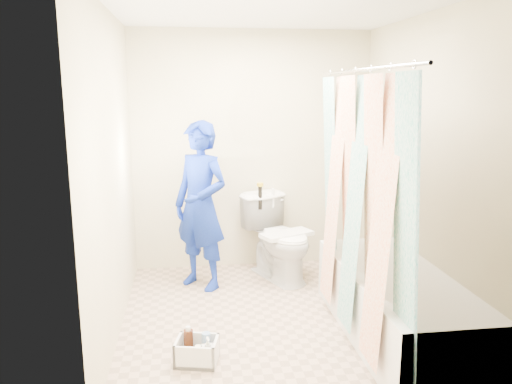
{
  "coord_description": "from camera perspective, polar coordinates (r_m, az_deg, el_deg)",
  "views": [
    {
      "loc": [
        -0.64,
        -3.7,
        1.83
      ],
      "look_at": [
        -0.08,
        0.39,
        0.97
      ],
      "focal_mm": 35.0,
      "sensor_mm": 36.0,
      "label": 1
    }
  ],
  "objects": [
    {
      "name": "floor",
      "position": [
        4.18,
        1.93,
        -14.22
      ],
      "size": [
        2.6,
        2.6,
        0.0
      ],
      "primitive_type": "plane",
      "color": "tan",
      "rests_on": "ground"
    },
    {
      "name": "ceiling",
      "position": [
        3.8,
        2.19,
        20.4
      ],
      "size": [
        2.4,
        2.6,
        0.02
      ],
      "primitive_type": "cube",
      "color": "white",
      "rests_on": "wall_back"
    },
    {
      "name": "wall_back",
      "position": [
        5.08,
        -0.45,
        4.65
      ],
      "size": [
        2.4,
        0.02,
        2.4
      ],
      "primitive_type": "cube",
      "color": "beige",
      "rests_on": "ground"
    },
    {
      "name": "wall_front",
      "position": [
        2.56,
        7.01,
        -2.54
      ],
      "size": [
        2.4,
        0.02,
        2.4
      ],
      "primitive_type": "cube",
      "color": "beige",
      "rests_on": "ground"
    },
    {
      "name": "wall_left",
      "position": [
        3.79,
        -16.12,
        1.75
      ],
      "size": [
        0.02,
        2.6,
        2.4
      ],
      "primitive_type": "cube",
      "color": "beige",
      "rests_on": "ground"
    },
    {
      "name": "wall_right",
      "position": [
        4.18,
        18.49,
        2.5
      ],
      "size": [
        0.02,
        2.6,
        2.4
      ],
      "primitive_type": "cube",
      "color": "beige",
      "rests_on": "ground"
    },
    {
      "name": "bathtub",
      "position": [
        3.92,
        15.67,
        -12.15
      ],
      "size": [
        0.7,
        1.75,
        0.5
      ],
      "color": "silver",
      "rests_on": "ground"
    },
    {
      "name": "curtain_rod",
      "position": [
        3.48,
        12.11,
        13.5
      ],
      "size": [
        0.02,
        1.9,
        0.02
      ],
      "primitive_type": "cylinder",
      "rotation": [
        1.57,
        0.0,
        0.0
      ],
      "color": "silver",
      "rests_on": "wall_back"
    },
    {
      "name": "shower_curtain",
      "position": [
        3.57,
        11.47,
        -1.58
      ],
      "size": [
        0.06,
        1.75,
        1.8
      ],
      "primitive_type": "cube",
      "color": "white",
      "rests_on": "curtain_rod"
    },
    {
      "name": "toilet",
      "position": [
        4.87,
        2.67,
        -5.27
      ],
      "size": [
        0.73,
        0.91,
        0.81
      ],
      "primitive_type": "imported",
      "rotation": [
        0.0,
        0.0,
        0.41
      ],
      "color": "silver",
      "rests_on": "ground"
    },
    {
      "name": "tank_lid",
      "position": [
        4.74,
        3.55,
        -4.85
      ],
      "size": [
        0.54,
        0.39,
        0.04
      ],
      "primitive_type": "cube",
      "rotation": [
        0.0,
        0.0,
        0.41
      ],
      "color": "white",
      "rests_on": "toilet"
    },
    {
      "name": "tank_internals",
      "position": [
        4.92,
        0.87,
        -0.34
      ],
      "size": [
        0.19,
        0.11,
        0.26
      ],
      "color": "black",
      "rests_on": "toilet"
    },
    {
      "name": "plumber",
      "position": [
        4.59,
        -6.33,
        -1.58
      ],
      "size": [
        0.67,
        0.65,
        1.55
      ],
      "primitive_type": "imported",
      "rotation": [
        0.0,
        0.0,
        -0.72
      ],
      "color": "navy",
      "rests_on": "ground"
    },
    {
      "name": "cleaning_caddy",
      "position": [
        3.57,
        -6.63,
        -17.69
      ],
      "size": [
        0.32,
        0.28,
        0.21
      ],
      "rotation": [
        0.0,
        0.0,
        -0.23
      ],
      "color": "white",
      "rests_on": "ground"
    }
  ]
}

